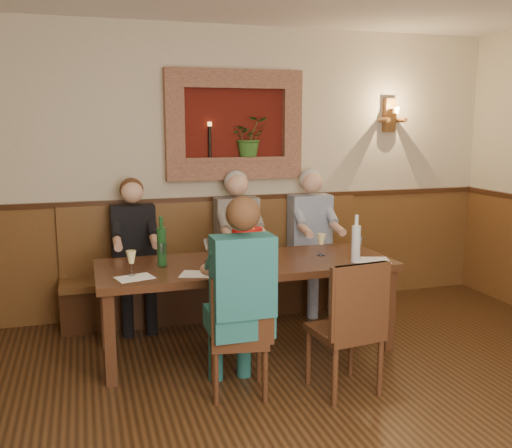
% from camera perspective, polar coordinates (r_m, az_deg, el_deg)
% --- Properties ---
extents(room_shell, '(6.04, 6.04, 2.82)m').
position_cam_1_polar(room_shell, '(2.81, 9.57, 10.32)').
color(room_shell, '#C0B391').
rests_on(room_shell, ground).
extents(wainscoting, '(6.02, 6.02, 1.15)m').
position_cam_1_polar(wainscoting, '(3.09, 8.84, -14.61)').
color(wainscoting, brown).
rests_on(wainscoting, ground).
extents(wall_niche, '(1.36, 0.30, 1.06)m').
position_cam_1_polar(wall_niche, '(5.66, -1.75, 9.42)').
color(wall_niche, '#4F120B').
rests_on(wall_niche, ground).
extents(wall_sconce, '(0.25, 0.20, 0.35)m').
position_cam_1_polar(wall_sconce, '(6.29, 13.28, 10.47)').
color(wall_sconce, brown).
rests_on(wall_sconce, ground).
extents(dining_table, '(2.40, 0.90, 0.75)m').
position_cam_1_polar(dining_table, '(4.69, -0.99, -4.68)').
color(dining_table, black).
rests_on(dining_table, ground).
extents(bench, '(3.00, 0.45, 1.11)m').
position_cam_1_polar(bench, '(5.67, -3.63, -5.74)').
color(bench, '#381E0F').
rests_on(bench, ground).
extents(chair_near_left, '(0.45, 0.45, 0.88)m').
position_cam_1_polar(chair_near_left, '(4.07, -1.75, -13.31)').
color(chair_near_left, black).
rests_on(chair_near_left, ground).
extents(chair_near_right, '(0.47, 0.47, 0.96)m').
position_cam_1_polar(chair_near_right, '(4.15, 8.92, -12.61)').
color(chair_near_right, black).
rests_on(chair_near_right, ground).
extents(person_bench_left, '(0.40, 0.49, 1.38)m').
position_cam_1_polar(person_bench_left, '(5.38, -11.98, -4.17)').
color(person_bench_left, black).
rests_on(person_bench_left, ground).
extents(person_bench_mid, '(0.42, 0.51, 1.42)m').
position_cam_1_polar(person_bench_mid, '(5.54, -1.70, -3.31)').
color(person_bench_mid, '#554F4E').
rests_on(person_bench_mid, ground).
extents(person_bench_right, '(0.42, 0.51, 1.42)m').
position_cam_1_polar(person_bench_right, '(5.79, 5.70, -2.79)').
color(person_bench_right, navy).
rests_on(person_bench_right, ground).
extents(person_chair_front, '(0.41, 0.51, 1.41)m').
position_cam_1_polar(person_chair_front, '(3.93, -1.66, -9.05)').
color(person_chair_front, navy).
rests_on(person_chair_front, ground).
extents(spittoon_bucket, '(0.33, 0.33, 0.28)m').
position_cam_1_polar(spittoon_bucket, '(4.65, -0.89, -2.10)').
color(spittoon_bucket, red).
rests_on(spittoon_bucket, dining_table).
extents(wine_bottle_green_a, '(0.07, 0.07, 0.37)m').
position_cam_1_polar(wine_bottle_green_a, '(4.59, -0.29, -2.14)').
color(wine_bottle_green_a, '#19471E').
rests_on(wine_bottle_green_a, dining_table).
extents(wine_bottle_green_b, '(0.08, 0.08, 0.40)m').
position_cam_1_polar(wine_bottle_green_b, '(4.56, -9.41, -2.15)').
color(wine_bottle_green_b, '#19471E').
rests_on(wine_bottle_green_b, dining_table).
extents(water_bottle, '(0.09, 0.09, 0.39)m').
position_cam_1_polar(water_bottle, '(4.71, 9.96, -1.86)').
color(water_bottle, silver).
rests_on(water_bottle, dining_table).
extents(tasting_sheet_a, '(0.30, 0.25, 0.00)m').
position_cam_1_polar(tasting_sheet_a, '(4.29, -12.03, -5.27)').
color(tasting_sheet_a, white).
rests_on(tasting_sheet_a, dining_table).
extents(tasting_sheet_b, '(0.39, 0.34, 0.00)m').
position_cam_1_polar(tasting_sheet_b, '(4.46, -1.28, -4.44)').
color(tasting_sheet_b, white).
rests_on(tasting_sheet_b, dining_table).
extents(tasting_sheet_c, '(0.34, 0.29, 0.00)m').
position_cam_1_polar(tasting_sheet_c, '(4.83, 11.43, -3.53)').
color(tasting_sheet_c, white).
rests_on(tasting_sheet_c, dining_table).
extents(tasting_sheet_d, '(0.34, 0.30, 0.00)m').
position_cam_1_polar(tasting_sheet_d, '(4.31, -5.61, -5.01)').
color(tasting_sheet_d, white).
rests_on(tasting_sheet_d, dining_table).
extents(wine_glass_0, '(0.08, 0.08, 0.19)m').
position_cam_1_polar(wine_glass_0, '(4.56, -9.32, -3.05)').
color(wine_glass_0, white).
rests_on(wine_glass_0, dining_table).
extents(wine_glass_1, '(0.08, 0.08, 0.19)m').
position_cam_1_polar(wine_glass_1, '(4.68, -4.81, -2.60)').
color(wine_glass_1, white).
rests_on(wine_glass_1, dining_table).
extents(wine_glass_2, '(0.08, 0.08, 0.19)m').
position_cam_1_polar(wine_glass_2, '(4.28, -2.22, -3.78)').
color(wine_glass_2, '#EDE08D').
rests_on(wine_glass_2, dining_table).
extents(wine_glass_3, '(0.08, 0.08, 0.19)m').
position_cam_1_polar(wine_glass_3, '(4.82, 10.17, -2.35)').
color(wine_glass_3, white).
rests_on(wine_glass_3, dining_table).
extents(wine_glass_4, '(0.08, 0.08, 0.19)m').
position_cam_1_polar(wine_glass_4, '(4.33, -12.35, -3.86)').
color(wine_glass_4, '#EDE08D').
rests_on(wine_glass_4, dining_table).
extents(wine_glass_5, '(0.08, 0.08, 0.19)m').
position_cam_1_polar(wine_glass_5, '(4.82, 0.79, -2.21)').
color(wine_glass_5, '#EDE08D').
rests_on(wine_glass_5, dining_table).
extents(wine_glass_6, '(0.08, 0.08, 0.19)m').
position_cam_1_polar(wine_glass_6, '(4.90, 6.54, -2.05)').
color(wine_glass_6, '#EDE08D').
rests_on(wine_glass_6, dining_table).
extents(wine_glass_7, '(0.08, 0.08, 0.19)m').
position_cam_1_polar(wine_glass_7, '(4.54, -0.87, -2.96)').
color(wine_glass_7, '#EDE08D').
rests_on(wine_glass_7, dining_table).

